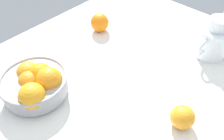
% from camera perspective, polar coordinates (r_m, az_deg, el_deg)
% --- Properties ---
extents(ground_plane, '(1.28, 1.04, 0.03)m').
position_cam_1_polar(ground_plane, '(0.84, 1.90, -4.11)').
color(ground_plane, white).
extents(fruit_bowl, '(0.22, 0.22, 0.11)m').
position_cam_1_polar(fruit_bowl, '(0.80, -17.98, -3.13)').
color(fruit_bowl, '#99999E').
rests_on(fruit_bowl, ground_plane).
extents(juice_pitcher, '(0.16, 0.12, 0.17)m').
position_cam_1_polar(juice_pitcher, '(0.99, 23.13, 6.23)').
color(juice_pitcher, white).
rests_on(juice_pitcher, ground_plane).
extents(loose_orange_0, '(0.08, 0.08, 0.08)m').
position_cam_1_polar(loose_orange_0, '(1.06, -3.00, 11.41)').
color(loose_orange_0, orange).
rests_on(loose_orange_0, ground_plane).
extents(loose_orange_1, '(0.07, 0.07, 0.07)m').
position_cam_1_polar(loose_orange_1, '(0.73, 16.61, -10.95)').
color(loose_orange_1, orange).
rests_on(loose_orange_1, ground_plane).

